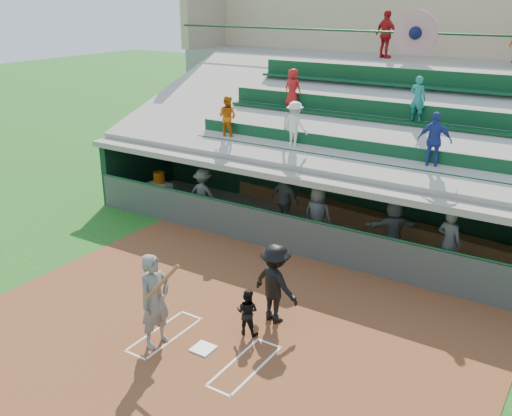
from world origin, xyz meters
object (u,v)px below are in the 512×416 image
Objects in this scene: white_table at (159,193)px; catcher at (247,312)px; water_cooler at (159,177)px; home_plate at (203,349)px; batter_at_plate at (155,301)px.

catcher is at bearing -25.41° from white_table.
white_table is 2.02× the size of water_cooler.
catcher reaches higher than home_plate.
water_cooler reaches higher than white_table.
catcher is (0.43, 0.98, 0.50)m from home_plate.
batter_at_plate is 8.70m from white_table.
batter_at_plate is at bearing -48.86° from water_cooler.
home_plate is 0.21× the size of batter_at_plate.
home_plate is 1.18m from catcher.
home_plate is at bearing -32.04° from white_table.
water_cooler is at bearing 121.44° from white_table.
home_plate is 1.39m from batter_at_plate.
batter_at_plate reaches higher than catcher.
home_plate is at bearing 20.67° from batter_at_plate.
white_table is at bearing -46.17° from catcher.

